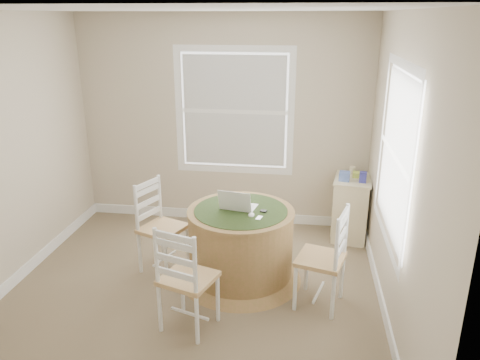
# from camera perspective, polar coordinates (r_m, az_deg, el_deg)

# --- Properties ---
(room) EXTENTS (3.64, 3.64, 2.64)m
(room) POSITION_cam_1_polar(r_m,az_deg,el_deg) (4.24, -3.80, 2.18)
(room) COLOR #7F7250
(room) RESTS_ON ground
(round_table) EXTENTS (1.24, 1.24, 0.76)m
(round_table) POSITION_cam_1_polar(r_m,az_deg,el_deg) (4.72, 0.10, -7.53)
(round_table) COLOR #9E6F47
(round_table) RESTS_ON ground
(chair_left) EXTENTS (0.53, 0.54, 0.95)m
(chair_left) POSITION_cam_1_polar(r_m,az_deg,el_deg) (4.93, -9.40, -5.80)
(chair_left) COLOR white
(chair_left) RESTS_ON ground
(chair_near) EXTENTS (0.52, 0.51, 0.95)m
(chair_near) POSITION_cam_1_polar(r_m,az_deg,el_deg) (4.03, -6.34, -11.76)
(chair_near) COLOR white
(chair_near) RESTS_ON ground
(chair_right) EXTENTS (0.50, 0.51, 0.95)m
(chair_right) POSITION_cam_1_polar(r_m,az_deg,el_deg) (4.35, 9.79, -9.40)
(chair_right) COLOR white
(chair_right) RESTS_ON ground
(laptop) EXTENTS (0.38, 0.35, 0.23)m
(laptop) POSITION_cam_1_polar(r_m,az_deg,el_deg) (4.61, -0.23, -3.13)
(laptop) COLOR white
(laptop) RESTS_ON round_table
(mouse) EXTENTS (0.08, 0.11, 0.03)m
(mouse) POSITION_cam_1_polar(r_m,az_deg,el_deg) (4.46, 1.39, -4.27)
(mouse) COLOR white
(mouse) RESTS_ON round_table
(phone) EXTENTS (0.06, 0.10, 0.02)m
(phone) POSITION_cam_1_polar(r_m,az_deg,el_deg) (4.41, 2.34, -4.69)
(phone) COLOR #B7BABF
(phone) RESTS_ON round_table
(keys) EXTENTS (0.07, 0.06, 0.02)m
(keys) POSITION_cam_1_polar(r_m,az_deg,el_deg) (4.54, 2.89, -3.88)
(keys) COLOR black
(keys) RESTS_ON round_table
(corner_chest) EXTENTS (0.50, 0.62, 0.75)m
(corner_chest) POSITION_cam_1_polar(r_m,az_deg,el_deg) (5.76, 13.35, -3.33)
(corner_chest) COLOR beige
(corner_chest) RESTS_ON ground
(tissue_box) EXTENTS (0.14, 0.14, 0.10)m
(tissue_box) POSITION_cam_1_polar(r_m,az_deg,el_deg) (5.52, 12.64, 0.47)
(tissue_box) COLOR #5976CC
(tissue_box) RESTS_ON corner_chest
(box_yellow) EXTENTS (0.16, 0.12, 0.06)m
(box_yellow) POSITION_cam_1_polar(r_m,az_deg,el_deg) (5.67, 14.32, 0.61)
(box_yellow) COLOR #D0E751
(box_yellow) RESTS_ON corner_chest
(box_blue) EXTENTS (0.09, 0.09, 0.12)m
(box_blue) POSITION_cam_1_polar(r_m,az_deg,el_deg) (5.50, 14.73, 0.34)
(box_blue) COLOR #34349C
(box_blue) RESTS_ON corner_chest
(cup_cream) EXTENTS (0.07, 0.07, 0.09)m
(cup_cream) POSITION_cam_1_polar(r_m,az_deg,el_deg) (5.77, 13.53, 1.16)
(cup_cream) COLOR beige
(cup_cream) RESTS_ON corner_chest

